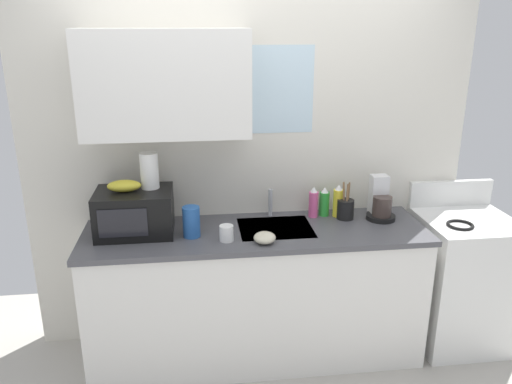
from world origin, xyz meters
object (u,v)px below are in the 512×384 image
cereal_canister (191,222)px  utensil_crock (345,209)px  dish_soap_bottle_pink (313,203)px  coffee_maker (380,203)px  dish_soap_bottle_green (324,202)px  dish_soap_bottle_yellow (338,202)px  mug_white (226,233)px  small_bowl (265,238)px  stove_range (461,279)px  microwave (135,212)px  banana_bunch (124,186)px  paper_towel_roll (149,171)px

cereal_canister → utensil_crock: 1.02m
dish_soap_bottle_pink → coffee_maker: bearing=-9.7°
dish_soap_bottle_green → dish_soap_bottle_yellow: dish_soap_bottle_yellow is taller
utensil_crock → mug_white: bearing=-162.0°
coffee_maker → utensil_crock: bearing=177.1°
mug_white → small_bowl: (0.22, -0.06, -0.02)m
cereal_canister → utensil_crock: size_ratio=0.74×
utensil_crock → small_bowl: size_ratio=1.95×
stove_range → small_bowl: bearing=-171.7°
dish_soap_bottle_pink → utensil_crock: 0.21m
stove_range → cereal_canister: 1.89m
dish_soap_bottle_green → dish_soap_bottle_yellow: bearing=-17.1°
microwave → dish_soap_bottle_green: microwave is taller
coffee_maker → cereal_canister: size_ratio=1.49×
dish_soap_bottle_green → cereal_canister: 0.92m
stove_range → dish_soap_bottle_green: dish_soap_bottle_green is taller
stove_range → utensil_crock: 0.96m
small_bowl → dish_soap_bottle_yellow: bearing=34.2°
microwave → banana_bunch: banana_bunch is taller
paper_towel_roll → utensil_crock: bearing=0.9°
utensil_crock → paper_towel_roll: bearing=-179.1°
microwave → dish_soap_bottle_pink: bearing=6.7°
dish_soap_bottle_pink → stove_range: bearing=-10.0°
stove_range → small_bowl: size_ratio=8.31×
utensil_crock → dish_soap_bottle_pink: bearing=162.8°
dish_soap_bottle_pink → dish_soap_bottle_green: (0.08, 0.01, -0.00)m
cereal_canister → utensil_crock: utensil_crock is taller
cereal_canister → dish_soap_bottle_yellow: bearing=12.8°
dish_soap_bottle_green → mug_white: size_ratio=2.08×
stove_range → microwave: 2.23m
stove_range → utensil_crock: bearing=171.8°
cereal_canister → utensil_crock: (1.01, 0.17, -0.02)m
small_bowl → stove_range: bearing=8.3°
microwave → dish_soap_bottle_yellow: (1.31, 0.12, -0.03)m
paper_towel_roll → cereal_canister: paper_towel_roll is taller
mug_white → small_bowl: mug_white is taller
dish_soap_bottle_yellow → small_bowl: size_ratio=1.70×
banana_bunch → utensil_crock: bearing=2.9°
paper_towel_roll → coffee_maker: paper_towel_roll is taller
paper_towel_roll → dish_soap_bottle_yellow: bearing=3.3°
banana_bunch → dish_soap_bottle_green: bearing=6.6°
dish_soap_bottle_pink → mug_white: size_ratio=2.18×
banana_bunch → dish_soap_bottle_green: banana_bunch is taller
microwave → utensil_crock: bearing=3.0°
stove_range → paper_towel_roll: size_ratio=4.91×
banana_bunch → mug_white: (0.59, -0.19, -0.26)m
banana_bunch → dish_soap_bottle_pink: bearing=6.3°
dish_soap_bottle_pink → mug_white: 0.68m
dish_soap_bottle_green → small_bowl: 0.61m
dish_soap_bottle_green → utensil_crock: (0.12, -0.08, -0.02)m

